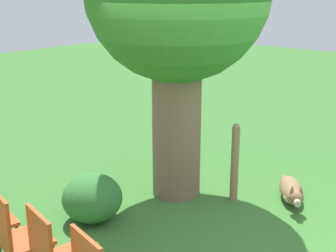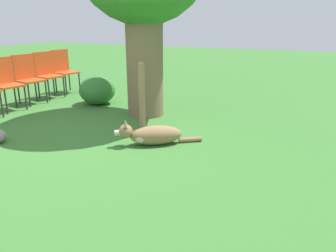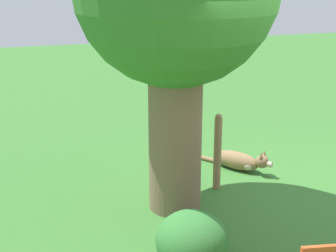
{
  "view_description": "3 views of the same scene",
  "coord_description": "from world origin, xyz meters",
  "views": [
    {
      "loc": [
        -4.25,
        -2.51,
        2.68
      ],
      "look_at": [
        0.16,
        1.25,
        0.92
      ],
      "focal_mm": 50.0,
      "sensor_mm": 36.0,
      "label": 1
    },
    {
      "loc": [
        2.84,
        -3.88,
        1.64
      ],
      "look_at": [
        1.14,
        -0.03,
        0.25
      ],
      "focal_mm": 35.0,
      "sensor_mm": 36.0,
      "label": 2
    },
    {
      "loc": [
        -4.68,
        2.91,
        2.71
      ],
      "look_at": [
        0.3,
        1.18,
        1.01
      ],
      "focal_mm": 50.0,
      "sensor_mm": 36.0,
      "label": 3
    }
  ],
  "objects": [
    {
      "name": "red_chair_2",
      "position": [
        -2.32,
        0.92,
        0.56
      ],
      "size": [
        0.5,
        0.52,
        0.97
      ],
      "rotation": [
        0.0,
        0.0,
        -0.21
      ],
      "color": "#D14C1E",
      "rests_on": "ground_plane"
    },
    {
      "name": "low_shrub",
      "position": [
        -1.03,
        1.4,
        0.28
      ],
      "size": [
        0.71,
        0.71,
        0.56
      ],
      "color": "#337533",
      "rests_on": "ground_plane"
    },
    {
      "name": "red_chair_1",
      "position": [
        -2.3,
        0.37,
        0.56
      ],
      "size": [
        0.5,
        0.52,
        0.97
      ],
      "rotation": [
        0.0,
        0.0,
        -0.21
      ],
      "color": "#D14C1E",
      "rests_on": "ground_plane"
    },
    {
      "name": "red_chair_3",
      "position": [
        -2.34,
        1.47,
        0.56
      ],
      "size": [
        0.5,
        0.52,
        0.97
      ],
      "rotation": [
        0.0,
        0.0,
        -0.21
      ],
      "color": "#D14C1E",
      "rests_on": "ground_plane"
    },
    {
      "name": "red_chair_4",
      "position": [
        -2.36,
        2.02,
        0.56
      ],
      "size": [
        0.5,
        0.52,
        0.97
      ],
      "rotation": [
        0.0,
        0.0,
        -0.21
      ],
      "color": "#D14C1E",
      "rests_on": "ground_plane"
    },
    {
      "name": "ground_plane",
      "position": [
        0.0,
        0.0,
        0.0
      ],
      "size": [
        30.0,
        30.0,
        0.0
      ],
      "primitive_type": "plane",
      "color": "#38702D"
    },
    {
      "name": "dog",
      "position": [
        0.95,
        -0.16,
        0.14
      ],
      "size": [
        1.03,
        0.75,
        0.36
      ],
      "rotation": [
        0.0,
        0.0,
        3.74
      ],
      "color": "olive",
      "rests_on": "ground_plane"
    },
    {
      "name": "fence_post",
      "position": [
        0.51,
        0.43,
        0.52
      ],
      "size": [
        0.1,
        0.1,
        1.03
      ],
      "color": "#937551",
      "rests_on": "ground_plane"
    }
  ]
}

